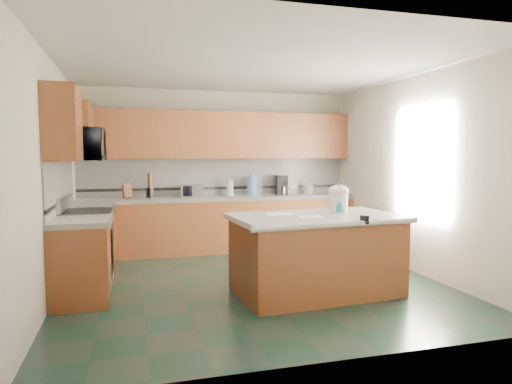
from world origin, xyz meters
name	(u,v)px	position (x,y,z in m)	size (l,w,h in m)	color
floor	(252,283)	(0.00, 0.00, 0.00)	(4.60, 4.60, 0.00)	black
ceiling	(252,65)	(0.00, 0.00, 2.70)	(4.60, 4.60, 0.00)	white
wall_back	(217,170)	(0.00, 2.32, 1.35)	(4.60, 0.04, 2.70)	beige
wall_front	(332,190)	(0.00, -2.32, 1.35)	(4.60, 0.04, 2.70)	beige
wall_left	(49,179)	(-2.32, 0.00, 1.35)	(0.04, 4.60, 2.70)	beige
wall_right	(415,174)	(2.32, 0.00, 1.35)	(0.04, 4.60, 2.70)	beige
back_base_cab	(221,225)	(0.00, 2.00, 0.43)	(4.60, 0.60, 0.86)	#39190B
back_countertop	(221,198)	(0.00, 2.00, 0.89)	(4.60, 0.64, 0.06)	silver
back_upper_cab	(219,135)	(0.00, 2.13, 1.94)	(4.60, 0.33, 0.78)	#39190B
back_backsplash	(218,177)	(0.00, 2.29, 1.24)	(4.60, 0.02, 0.63)	silver
back_accent_band	(218,188)	(0.00, 2.28, 1.04)	(4.60, 0.01, 0.05)	black
left_base_cab_rear	(92,239)	(-2.00, 1.29, 0.43)	(0.60, 0.82, 0.86)	#39190B
left_counter_rear	(91,206)	(-2.00, 1.29, 0.89)	(0.64, 0.82, 0.06)	silver
left_base_cab_front	(81,264)	(-2.00, -0.24, 0.43)	(0.60, 0.72, 0.86)	#39190B
left_counter_front	(79,222)	(-2.00, -0.24, 0.89)	(0.64, 0.72, 0.06)	silver
left_backsplash	(60,186)	(-2.29, 0.55, 1.24)	(0.02, 2.30, 0.63)	silver
left_accent_band	(61,202)	(-2.28, 0.55, 1.04)	(0.01, 2.30, 0.05)	black
left_upper_cab_rear	(79,131)	(-2.13, 1.42, 1.94)	(0.33, 1.09, 0.78)	#39190B
left_upper_cab_front	(62,124)	(-2.13, -0.24, 1.94)	(0.33, 0.72, 0.78)	#39190B
range_body	(87,249)	(-2.00, 0.50, 0.44)	(0.60, 0.76, 0.88)	#B7B7BC
range_oven_door	(111,251)	(-1.71, 0.50, 0.40)	(0.02, 0.68, 0.55)	black
range_cooktop	(86,213)	(-2.00, 0.50, 0.90)	(0.62, 0.78, 0.04)	black
range_handle	(113,221)	(-1.68, 0.50, 0.78)	(0.02, 0.02, 0.66)	#B7B7BC
range_backguard	(63,203)	(-2.26, 0.50, 1.02)	(0.06, 0.76, 0.18)	#B7B7BC
microwave	(83,145)	(-2.00, 0.50, 1.73)	(0.73, 0.50, 0.41)	#B7B7BC
island_base	(316,257)	(0.60, -0.62, 0.43)	(1.81, 1.04, 0.86)	#39190B
island_top	(316,218)	(0.60, -0.62, 0.89)	(1.91, 1.14, 0.06)	silver
island_bullnose	(338,225)	(0.60, -1.19, 0.89)	(0.06, 0.06, 1.91)	silver
treat_jar	(338,204)	(0.92, -0.54, 1.03)	(0.22, 0.22, 0.23)	beige
treat_jar_lid	(339,191)	(0.92, -0.54, 1.19)	(0.24, 0.24, 0.15)	beige
treat_jar_knob	(339,187)	(0.92, -0.54, 1.24)	(0.03, 0.03, 0.08)	tan
treat_jar_knob_end_l	(336,187)	(0.88, -0.54, 1.24)	(0.04, 0.04, 0.04)	tan
treat_jar_knob_end_r	(342,187)	(0.96, -0.54, 1.24)	(0.04, 0.04, 0.04)	tan
soap_bottle_island	(339,198)	(0.91, -0.58, 1.10)	(0.14, 0.14, 0.37)	teal
paper_sheet_a	(311,217)	(0.48, -0.74, 0.92)	(0.28, 0.21, 0.00)	white
paper_sheet_b	(280,214)	(0.22, -0.43, 0.92)	(0.31, 0.23, 0.00)	white
clamp_body	(365,220)	(0.92, -1.17, 0.93)	(0.03, 0.10, 0.09)	black
clamp_handle	(367,222)	(0.92, -1.23, 0.91)	(0.02, 0.02, 0.07)	black
knife_block	(127,191)	(-1.51, 2.05, 1.03)	(0.12, 0.10, 0.23)	#472814
utensil_crock	(150,193)	(-1.15, 2.08, 1.00)	(0.13, 0.13, 0.16)	black
utensil_bundle	(150,180)	(-1.15, 2.08, 1.20)	(0.08, 0.08, 0.24)	#472814
toaster_oven	(192,191)	(-0.48, 2.05, 1.02)	(0.36, 0.25, 0.21)	#B7B7BC
toaster_oven_door	(193,191)	(-0.48, 1.93, 1.02)	(0.32, 0.01, 0.17)	black
paper_towel	(230,188)	(0.17, 2.10, 1.05)	(0.11, 0.11, 0.26)	white
paper_towel_base	(230,195)	(0.17, 2.10, 0.93)	(0.17, 0.17, 0.01)	#B7B7BC
water_jug	(253,186)	(0.56, 2.06, 1.08)	(0.19, 0.19, 0.32)	#4E76AD
water_jug_neck	(253,175)	(0.56, 2.06, 1.26)	(0.09, 0.09, 0.05)	#4E76AD
coffee_maker	(282,185)	(1.10, 2.08, 1.09)	(0.20, 0.22, 0.33)	black
coffee_carafe	(283,191)	(1.10, 2.03, 0.99)	(0.14, 0.14, 0.14)	black
soap_bottle_back	(309,188)	(1.60, 2.05, 1.03)	(0.10, 0.10, 0.23)	white
soap_back_cap	(309,180)	(1.60, 2.05, 1.16)	(0.02, 0.02, 0.03)	red
window_light_proxy	(422,163)	(2.29, -0.20, 1.50)	(0.02, 1.40, 1.10)	white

